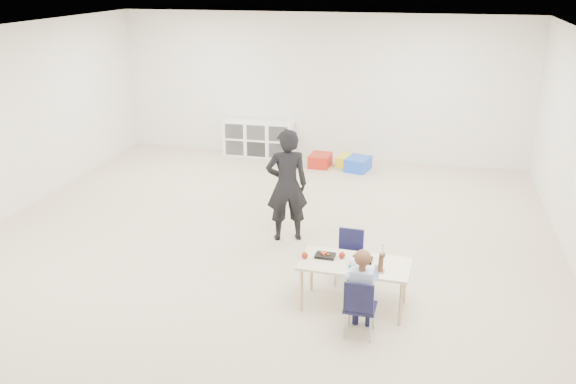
% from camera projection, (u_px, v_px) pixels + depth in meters
% --- Properties ---
extents(room, '(9.00, 9.02, 2.80)m').
position_uv_depth(room, '(255.00, 150.00, 7.69)').
color(room, beige).
rests_on(room, ground).
extents(table, '(1.21, 0.63, 0.55)m').
position_uv_depth(table, '(354.00, 285.00, 6.70)').
color(table, beige).
rests_on(table, ground).
extents(chair_near, '(0.33, 0.31, 0.65)m').
position_uv_depth(chair_near, '(360.00, 306.00, 6.18)').
color(chair_near, '#111234').
rests_on(chair_near, ground).
extents(chair_far, '(0.33, 0.31, 0.65)m').
position_uv_depth(chair_far, '(349.00, 259.00, 7.19)').
color(chair_far, '#111234').
rests_on(chair_far, ground).
extents(child, '(0.45, 0.45, 1.03)m').
position_uv_depth(child, '(361.00, 290.00, 6.11)').
color(child, '#BADDFC').
rests_on(child, chair_near).
extents(lunch_tray_near, '(0.23, 0.17, 0.03)m').
position_uv_depth(lunch_tray_near, '(362.00, 259.00, 6.65)').
color(lunch_tray_near, black).
rests_on(lunch_tray_near, table).
extents(lunch_tray_far, '(0.23, 0.17, 0.03)m').
position_uv_depth(lunch_tray_far, '(325.00, 256.00, 6.74)').
color(lunch_tray_far, black).
rests_on(lunch_tray_far, table).
extents(milk_carton, '(0.07, 0.07, 0.10)m').
position_uv_depth(milk_carton, '(352.00, 263.00, 6.49)').
color(milk_carton, white).
rests_on(milk_carton, table).
extents(bread_roll, '(0.09, 0.09, 0.07)m').
position_uv_depth(bread_roll, '(379.00, 268.00, 6.41)').
color(bread_roll, tan).
rests_on(bread_roll, table).
extents(apple_near, '(0.07, 0.07, 0.07)m').
position_uv_depth(apple_near, '(342.00, 255.00, 6.70)').
color(apple_near, maroon).
rests_on(apple_near, table).
extents(apple_far, '(0.07, 0.07, 0.07)m').
position_uv_depth(apple_far, '(305.00, 255.00, 6.70)').
color(apple_far, maroon).
rests_on(apple_far, table).
extents(cubby_shelf, '(1.40, 0.40, 0.70)m').
position_uv_depth(cubby_shelf, '(259.00, 139.00, 12.22)').
color(cubby_shelf, white).
rests_on(cubby_shelf, ground).
extents(adult, '(0.67, 0.56, 1.57)m').
position_uv_depth(adult, '(287.00, 185.00, 8.26)').
color(adult, black).
rests_on(adult, ground).
extents(bin_red, '(0.41, 0.51, 0.24)m').
position_uv_depth(bin_red, '(320.00, 160.00, 11.62)').
color(bin_red, '#AE1E11').
rests_on(bin_red, ground).
extents(bin_yellow, '(0.41, 0.48, 0.20)m').
position_uv_depth(bin_yellow, '(346.00, 161.00, 11.64)').
color(bin_yellow, yellow).
rests_on(bin_yellow, ground).
extents(bin_blue, '(0.50, 0.58, 0.25)m').
position_uv_depth(bin_blue, '(358.00, 164.00, 11.38)').
color(bin_blue, blue).
rests_on(bin_blue, ground).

